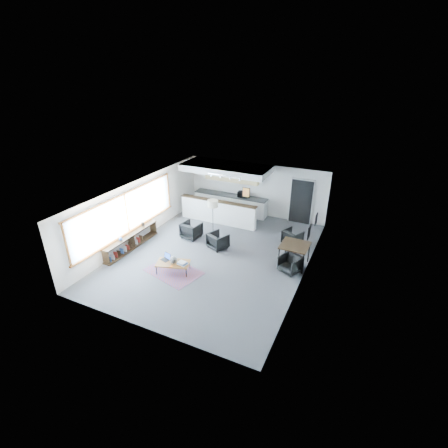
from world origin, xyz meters
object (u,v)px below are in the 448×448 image
at_px(ceramic_pot, 173,260).
at_px(dining_table, 295,247).
at_px(armchair_left, 191,229).
at_px(microwave, 243,194).
at_px(laptop, 166,258).
at_px(armchair_right, 218,240).
at_px(coffee_table, 173,263).
at_px(book_stack, 182,263).
at_px(floor_lamp, 213,205).
at_px(dining_chair_near, 290,264).
at_px(dining_chair_far, 293,238).

relative_size(ceramic_pot, dining_table, 0.26).
xyz_separation_m(armchair_left, microwave, (1.03, 3.30, 0.71)).
distance_m(laptop, armchair_right, 2.40).
bearing_deg(coffee_table, ceramic_pot, -44.26).
height_order(laptop, book_stack, laptop).
distance_m(coffee_table, microwave, 5.94).
relative_size(floor_lamp, dining_chair_near, 2.70).
height_order(coffee_table, armchair_left, armchair_left).
bearing_deg(coffee_table, armchair_right, 55.48).
height_order(book_stack, armchair_left, armchair_left).
relative_size(laptop, microwave, 0.78).
bearing_deg(book_stack, dining_table, 33.44).
relative_size(laptop, floor_lamp, 0.24).
height_order(dining_chair_near, microwave, microwave).
bearing_deg(ceramic_pot, dining_chair_far, 49.46).
distance_m(ceramic_pot, armchair_right, 2.37).
bearing_deg(book_stack, floor_lamp, 97.80).
relative_size(coffee_table, book_stack, 3.49).
relative_size(floor_lamp, microwave, 3.26).
relative_size(armchair_left, dining_table, 0.76).
bearing_deg(laptop, floor_lamp, 103.68).
distance_m(coffee_table, laptop, 0.36).
distance_m(coffee_table, dining_chair_far, 5.13).
bearing_deg(dining_table, armchair_right, -179.00).
bearing_deg(coffee_table, dining_chair_far, 31.42).
distance_m(laptop, ceramic_pot, 0.39).
height_order(dining_table, dining_chair_far, dining_table).
bearing_deg(armchair_left, laptop, 106.76).
relative_size(coffee_table, dining_table, 1.28).
bearing_deg(microwave, coffee_table, -100.65).
xyz_separation_m(book_stack, dining_chair_near, (3.44, 1.76, -0.13)).
xyz_separation_m(ceramic_pot, microwave, (0.24, 5.91, 0.58)).
bearing_deg(dining_chair_near, armchair_left, -165.28).
bearing_deg(book_stack, ceramic_pot, -169.42).
bearing_deg(book_stack, microwave, 90.99).
bearing_deg(laptop, armchair_right, 83.09).
bearing_deg(dining_table, armchair_left, 176.53).
bearing_deg(laptop, coffee_table, 4.08).
distance_m(armchair_left, dining_chair_far, 4.32).
relative_size(armchair_right, dining_chair_near, 1.23).
distance_m(book_stack, dining_chair_far, 4.86).
distance_m(coffee_table, armchair_right, 2.36).
bearing_deg(microwave, ceramic_pot, -100.32).
xyz_separation_m(coffee_table, armchair_right, (0.69, 2.26, 0.01)).
distance_m(ceramic_pot, microwave, 5.94).
distance_m(ceramic_pot, armchair_left, 2.73).
height_order(ceramic_pot, floor_lamp, floor_lamp).
bearing_deg(coffee_table, dining_chair_near, 7.73).
relative_size(laptop, armchair_left, 0.49).
relative_size(coffee_table, floor_lamp, 0.82).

